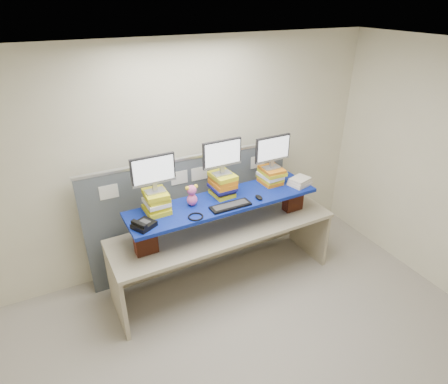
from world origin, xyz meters
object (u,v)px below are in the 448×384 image
desk (224,238)px  keyboard (231,206)px  desk_phone (143,225)px  blue_board (224,201)px  monitor_left (153,172)px  monitor_center (222,155)px  monitor_right (273,150)px

desk → keyboard: bearing=-93.4°
desk → keyboard: size_ratio=5.85×
keyboard → desk_phone: size_ratio=1.72×
blue_board → monitor_left: (-0.74, 0.09, 0.48)m
monitor_left → monitor_center: bearing=0.0°
desk → blue_board: 0.49m
desk → keyboard: keyboard is taller
blue_board → keyboard: keyboard is taller
blue_board → monitor_center: bearing=71.5°
desk_phone → blue_board: bearing=-20.6°
monitor_center → keyboard: (-0.04, -0.29, -0.47)m
desk → desk_phone: bearing=-172.9°
desk_phone → monitor_center: bearing=-14.2°
blue_board → desk_phone: size_ratio=8.23×
desk → monitor_right: 1.17m
monitor_center → monitor_left: bearing=-180.0°
desk → desk_phone: 1.11m
keyboard → blue_board: bearing=87.1°
monitor_left → monitor_center: monitor_center is taller
keyboard → desk_phone: (-0.95, 0.02, 0.02)m
monitor_left → keyboard: size_ratio=1.00×
monitor_center → desk: bearing=-108.5°
blue_board → monitor_right: size_ratio=4.78×
monitor_right → desk_phone: 1.72m
blue_board → desk: bearing=125.0°
monitor_right → monitor_center: bearing=180.0°
keyboard → desk_phone: bearing=177.5°
blue_board → monitor_right: bearing=9.6°
desk_phone → desk: bearing=-20.6°
desk → monitor_center: monitor_center is taller
blue_board → keyboard: (-0.00, -0.17, 0.03)m
desk → monitor_left: (-0.74, 0.09, 0.97)m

